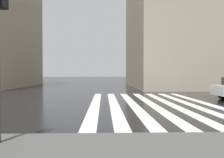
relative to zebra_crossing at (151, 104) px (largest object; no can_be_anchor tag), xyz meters
name	(u,v)px	position (x,y,z in m)	size (l,w,h in m)	color
ground_plane	(136,117)	(-4.00, 1.35, 0.00)	(220.00, 220.00, 0.00)	black
zebra_crossing	(151,104)	(0.00, 0.00, 0.00)	(13.00, 6.50, 0.01)	silver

